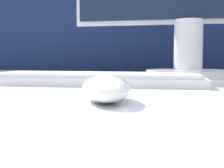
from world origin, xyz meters
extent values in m
cube|color=navy|center=(0.00, 0.73, 0.70)|extent=(5.00, 0.03, 1.39)
ellipsoid|color=white|center=(0.05, -0.20, 0.79)|extent=(0.10, 0.14, 0.03)
cube|color=silver|center=(-0.02, 0.03, 0.79)|extent=(0.43, 0.14, 0.02)
cube|color=silver|center=(-0.02, 0.03, 0.80)|extent=(0.40, 0.12, 0.01)
cylinder|color=silver|center=(0.16, 0.30, 0.79)|extent=(0.23, 0.23, 0.02)
cylinder|color=silver|center=(0.16, 0.30, 0.87)|extent=(0.08, 0.08, 0.14)
camera|label=1|loc=(0.14, -0.58, 0.83)|focal=50.00mm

